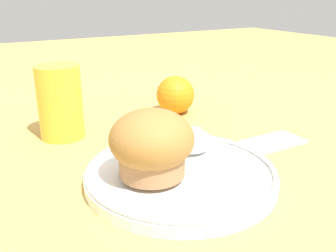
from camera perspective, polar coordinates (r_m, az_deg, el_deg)
name	(u,v)px	position (r m, az deg, el deg)	size (l,w,h in m)	color
ground_plane	(170,178)	(0.49, 0.36, -7.98)	(3.00, 3.00, 0.00)	tan
plate	(181,174)	(0.48, 1.95, -7.30)	(0.24, 0.24, 0.02)	white
muffin	(152,144)	(0.44, -2.49, -2.77)	(0.10, 0.10, 0.08)	#9E7047
cream_ramekin	(189,140)	(0.53, 3.21, -2.17)	(0.06, 0.06, 0.02)	silver
berry_pair	(149,149)	(0.51, -2.93, -3.49)	(0.03, 0.01, 0.01)	#4C194C
butter_knife	(171,148)	(0.52, 0.39, -3.36)	(0.16, 0.11, 0.00)	silver
orange_fruit	(175,95)	(0.73, 1.12, 4.75)	(0.07, 0.07, 0.07)	orange
juice_glass	(60,102)	(0.63, -16.11, 3.52)	(0.07, 0.07, 0.12)	gold
folded_napkin	(273,141)	(0.62, 15.70, -2.19)	(0.10, 0.06, 0.01)	beige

